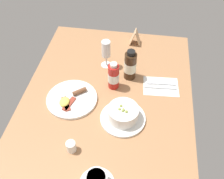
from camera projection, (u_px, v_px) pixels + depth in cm
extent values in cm
cube|color=#A8754C|center=(108.00, 97.00, 129.22)|extent=(110.00, 84.00, 3.00)
cylinder|color=white|center=(123.00, 118.00, 117.71)|extent=(20.94, 20.94, 1.20)
cylinder|color=white|center=(123.00, 113.00, 114.91)|extent=(13.97, 13.97, 6.41)
cylinder|color=beige|center=(123.00, 110.00, 113.14)|extent=(12.01, 12.01, 1.60)
sphere|color=#91A147|center=(123.00, 109.00, 112.36)|extent=(0.91, 0.91, 0.91)
sphere|color=#91A147|center=(120.00, 109.00, 112.24)|extent=(1.29, 1.29, 1.29)
sphere|color=#91A147|center=(123.00, 110.00, 111.85)|extent=(1.25, 1.25, 1.25)
sphere|color=#91A147|center=(126.00, 112.00, 111.32)|extent=(1.38, 1.38, 1.38)
sphere|color=#91A147|center=(121.00, 106.00, 113.53)|extent=(1.32, 1.32, 1.32)
sphere|color=#91A147|center=(123.00, 111.00, 111.64)|extent=(1.25, 1.25, 1.25)
cube|color=white|center=(161.00, 86.00, 132.00)|extent=(14.51, 18.81, 0.30)
cube|color=silver|center=(163.00, 88.00, 130.80)|extent=(2.14, 14.05, 0.50)
cube|color=silver|center=(148.00, 86.00, 131.59)|extent=(2.44, 3.74, 0.40)
cube|color=silver|center=(163.00, 84.00, 132.67)|extent=(1.88, 13.04, 0.50)
ellipsoid|color=silver|center=(149.00, 82.00, 133.34)|extent=(2.40, 4.00, 0.60)
cylinder|color=#342215|center=(96.00, 177.00, 92.69)|extent=(7.04, 7.04, 1.00)
cylinder|color=white|center=(71.00, 147.00, 105.52)|extent=(4.03, 4.03, 5.18)
cone|color=white|center=(73.00, 141.00, 105.20)|extent=(2.32, 1.86, 2.23)
cylinder|color=white|center=(106.00, 65.00, 143.23)|extent=(5.96, 5.96, 0.40)
cylinder|color=white|center=(106.00, 60.00, 140.74)|extent=(0.80, 0.80, 6.35)
cylinder|color=white|center=(106.00, 49.00, 134.96)|extent=(4.79, 4.79, 9.31)
cylinder|color=beige|center=(106.00, 51.00, 135.99)|extent=(3.93, 3.93, 5.59)
cylinder|color=#B21E19|center=(114.00, 77.00, 127.17)|extent=(5.56, 5.56, 13.90)
cylinder|color=silver|center=(114.00, 77.00, 127.38)|extent=(5.67, 5.67, 5.28)
cylinder|color=silver|center=(114.00, 65.00, 121.46)|extent=(3.61, 3.61, 1.61)
cylinder|color=#382314|center=(130.00, 66.00, 131.44)|extent=(6.22, 6.22, 15.29)
cylinder|color=white|center=(130.00, 66.00, 131.66)|extent=(6.34, 6.34, 5.81)
cylinder|color=black|center=(131.00, 53.00, 125.02)|extent=(4.04, 4.04, 2.13)
cylinder|color=white|center=(72.00, 99.00, 125.54)|extent=(24.92, 24.92, 1.40)
cube|color=#943828|center=(69.00, 104.00, 122.08)|extent=(9.30, 5.09, 0.60)
cube|color=#943828|center=(66.00, 104.00, 122.11)|extent=(8.95, 6.70, 0.60)
cylinder|color=brown|center=(80.00, 91.00, 126.32)|extent=(6.13, 6.82, 2.20)
ellipsoid|color=#F2D859|center=(64.00, 102.00, 122.04)|extent=(6.00, 4.80, 2.40)
cube|color=tan|center=(133.00, 37.00, 153.51)|extent=(5.89, 3.43, 9.29)
cube|color=tan|center=(138.00, 37.00, 153.20)|extent=(5.89, 3.43, 9.29)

